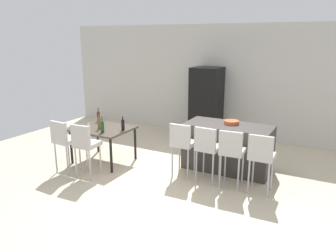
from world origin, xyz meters
TOP-DOWN VIEW (x-y plane):
  - ground_plane at (0.00, 0.00)m, footprint 10.00×10.00m
  - back_wall at (0.00, 2.99)m, footprint 10.00×0.12m
  - kitchen_island at (0.67, 0.75)m, footprint 1.68×0.78m
  - bar_chair_left at (0.05, -0.03)m, footprint 0.41×0.41m
  - bar_chair_middle at (0.54, -0.03)m, footprint 0.41×0.41m
  - bar_chair_right at (0.99, -0.03)m, footprint 0.42×0.42m
  - bar_chair_far at (1.49, -0.03)m, footprint 0.41×0.41m
  - dining_table at (-1.77, -0.08)m, footprint 1.15×0.96m
  - dining_chair_near at (-2.04, -0.92)m, footprint 0.42×0.42m
  - dining_chair_far at (-1.51, -0.92)m, footprint 0.42×0.42m
  - wine_bottle_far at (-1.29, -0.03)m, footprint 0.07×0.07m
  - wine_bottle_left at (-1.77, -0.19)m, footprint 0.06×0.06m
  - wine_bottle_inner at (-2.20, 0.30)m, footprint 0.06×0.06m
  - wine_bottle_corner at (-1.55, -0.35)m, footprint 0.07×0.07m
  - wine_glass_middle at (-1.91, -0.35)m, footprint 0.07×0.07m
  - refrigerator at (-0.52, 2.55)m, footprint 0.72×0.68m
  - fruit_bowl at (0.70, 0.83)m, footprint 0.29×0.29m

SIDE VIEW (x-z plane):
  - ground_plane at x=0.00m, z-range 0.00..0.00m
  - kitchen_island at x=0.67m, z-range 0.00..0.92m
  - dining_table at x=-1.77m, z-range 0.30..1.04m
  - bar_chair_left at x=0.05m, z-range 0.17..1.22m
  - bar_chair_middle at x=0.54m, z-range 0.17..1.22m
  - bar_chair_right at x=0.99m, z-range 0.17..1.22m
  - bar_chair_far at x=1.49m, z-range 0.17..1.22m
  - dining_chair_near at x=-2.04m, z-range 0.17..1.22m
  - dining_chair_far at x=-1.51m, z-range 0.17..1.22m
  - wine_bottle_far at x=-1.29m, z-range 0.71..1.00m
  - wine_bottle_inner at x=-2.20m, z-range 0.70..1.01m
  - wine_bottle_corner at x=-1.55m, z-range 0.70..1.02m
  - wine_bottle_left at x=-1.77m, z-range 0.71..1.02m
  - wine_glass_middle at x=-1.91m, z-range 0.78..0.95m
  - refrigerator at x=-0.52m, z-range 0.00..1.84m
  - fruit_bowl at x=0.70m, z-range 0.92..0.99m
  - back_wall at x=0.00m, z-range 0.00..2.90m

